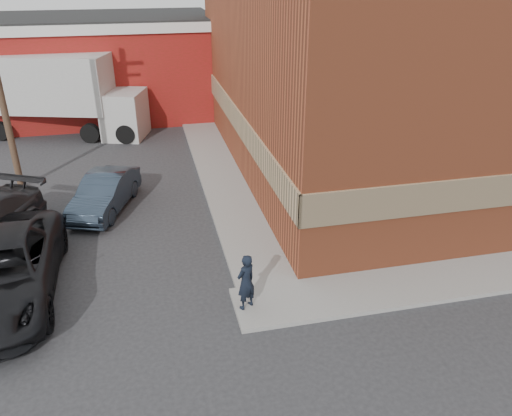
{
  "coord_description": "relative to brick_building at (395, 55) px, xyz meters",
  "views": [
    {
      "loc": [
        -2.31,
        -11.3,
        8.24
      ],
      "look_at": [
        0.68,
        1.81,
        1.62
      ],
      "focal_mm": 35.0,
      "sensor_mm": 36.0,
      "label": 1
    }
  ],
  "objects": [
    {
      "name": "ground",
      "position": [
        -8.5,
        -9.0,
        -4.68
      ],
      "size": [
        90.0,
        90.0,
        0.0
      ],
      "primitive_type": "plane",
      "color": "#28282B",
      "rests_on": "ground"
    },
    {
      "name": "sedan",
      "position": [
        -12.52,
        -2.86,
        -4.01
      ],
      "size": [
        2.67,
        4.3,
        1.34
      ],
      "primitive_type": "imported",
      "rotation": [
        0.0,
        0.0,
        -0.33
      ],
      "color": "#273341",
      "rests_on": "ground"
    },
    {
      "name": "box_truck",
      "position": [
        -14.76,
        6.76,
        -2.28
      ],
      "size": [
        8.81,
        4.87,
        4.17
      ],
      "rotation": [
        0.0,
        0.0,
        -0.3
      ],
      "color": "#BABAB6",
      "rests_on": "ground"
    },
    {
      "name": "suv_a",
      "position": [
        -14.97,
        -7.87,
        -3.83
      ],
      "size": [
        2.96,
        6.21,
        1.71
      ],
      "primitive_type": "imported",
      "rotation": [
        0.0,
        0.0,
        0.02
      ],
      "color": "black",
      "rests_on": "ground"
    },
    {
      "name": "brick_building",
      "position": [
        0.0,
        0.0,
        0.0
      ],
      "size": [
        14.25,
        18.25,
        9.36
      ],
      "color": "#9C4628",
      "rests_on": "ground"
    },
    {
      "name": "man",
      "position": [
        -8.7,
        -9.9,
        -3.78
      ],
      "size": [
        0.68,
        0.62,
        1.57
      ],
      "primitive_type": "imported",
      "rotation": [
        0.0,
        0.0,
        3.69
      ],
      "color": "black",
      "rests_on": "sidewalk_south"
    },
    {
      "name": "sidewalk_south",
      "position": [
        -1.0,
        -9.9,
        -4.62
      ],
      "size": [
        16.0,
        1.8,
        0.12
      ],
      "primitive_type": "cube",
      "color": "gray",
      "rests_on": "ground"
    },
    {
      "name": "sidewalk_west",
      "position": [
        -7.9,
        0.0,
        -4.62
      ],
      "size": [
        1.8,
        18.0,
        0.12
      ],
      "primitive_type": "cube",
      "color": "gray",
      "rests_on": "ground"
    },
    {
      "name": "warehouse",
      "position": [
        -14.5,
        11.0,
        -1.87
      ],
      "size": [
        16.3,
        8.3,
        5.6
      ],
      "color": "maroon",
      "rests_on": "ground"
    }
  ]
}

